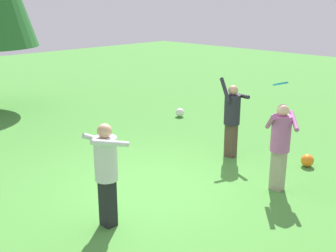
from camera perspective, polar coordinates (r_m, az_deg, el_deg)
The scene contains 7 objects.
ground_plane at distance 7.69m, azimuth -2.44°, elevation -8.32°, with size 40.00×40.00×0.00m, color #478C38.
person_thrower at distance 8.92m, azimuth 8.76°, elevation 1.51°, with size 0.60×0.59×1.74m.
person_catcher at distance 7.50m, azimuth 15.15°, elevation -1.92°, with size 0.71×0.70×1.58m.
person_bystander at distance 6.14m, azimuth -8.47°, elevation -5.58°, with size 0.66×0.61×1.61m.
frisbee at distance 7.62m, azimuth 15.18°, elevation 5.61°, with size 0.33×0.32×0.11m.
ball_white at distance 12.14m, azimuth 1.63°, elevation 1.87°, with size 0.25×0.25×0.25m, color white.
ball_orange at distance 8.99m, azimuth 18.56°, elevation -4.50°, with size 0.26×0.26×0.26m, color orange.
Camera 1 is at (-4.69, -5.14, 3.28)m, focal length 44.47 mm.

